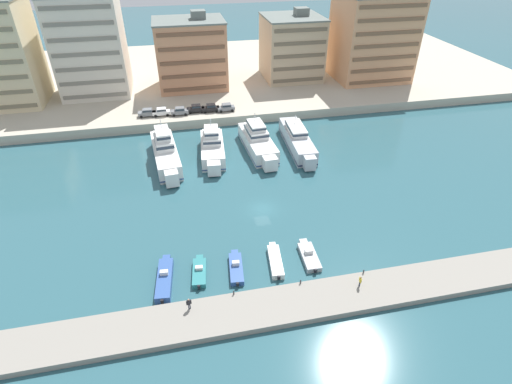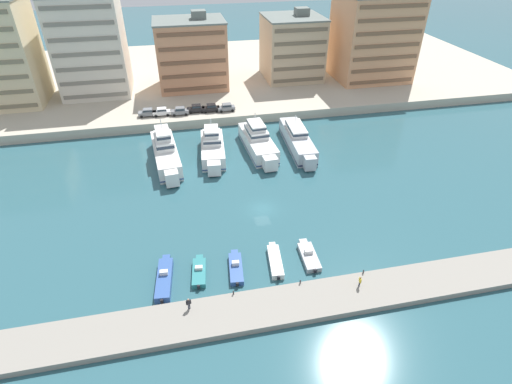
{
  "view_description": "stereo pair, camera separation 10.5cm",
  "coord_description": "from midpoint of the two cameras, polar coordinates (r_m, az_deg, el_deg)",
  "views": [
    {
      "loc": [
        -12.12,
        -52.14,
        39.88
      ],
      "look_at": [
        -0.76,
        1.56,
        2.5
      ],
      "focal_mm": 28.0,
      "sensor_mm": 36.0,
      "label": 1
    },
    {
      "loc": [
        -12.02,
        -52.17,
        39.88
      ],
      "look_at": [
        -0.76,
        1.56,
        2.5
      ],
      "focal_mm": 28.0,
      "sensor_mm": 36.0,
      "label": 2
    }
  ],
  "objects": [
    {
      "name": "ground_plane",
      "position": [
        66.76,
        0.87,
        -2.44
      ],
      "size": [
        400.0,
        400.0,
        0.0
      ],
      "primitive_type": "plane",
      "color": "#2D5B66"
    },
    {
      "name": "quay_promenade",
      "position": [
        127.43,
        -6.19,
        16.33
      ],
      "size": [
        180.0,
        70.0,
        2.15
      ],
      "primitive_type": "cube",
      "color": "#BCB29E",
      "rests_on": "ground"
    },
    {
      "name": "pier_dock",
      "position": [
        51.89,
        6.08,
        -15.5
      ],
      "size": [
        120.0,
        5.93,
        0.87
      ],
      "primitive_type": "cube",
      "color": "gray",
      "rests_on": "ground"
    },
    {
      "name": "yacht_white_far_left",
      "position": [
        80.86,
        -12.85,
        5.63
      ],
      "size": [
        5.9,
        19.61,
        8.19
      ],
      "color": "white",
      "rests_on": "ground"
    },
    {
      "name": "yacht_white_left",
      "position": [
        81.64,
        -6.28,
        6.39
      ],
      "size": [
        5.63,
        16.38,
        7.43
      ],
      "color": "white",
      "rests_on": "ground"
    },
    {
      "name": "yacht_white_mid_left",
      "position": [
        83.39,
        0.22,
        7.27
      ],
      "size": [
        5.76,
        18.55,
        7.42
      ],
      "color": "white",
      "rests_on": "ground"
    },
    {
      "name": "yacht_silver_center_left",
      "position": [
        84.98,
        5.89,
        7.43
      ],
      "size": [
        4.83,
        20.38,
        6.17
      ],
      "color": "silver",
      "rests_on": "ground"
    },
    {
      "name": "motorboat_blue_far_left",
      "position": [
        55.52,
        -12.97,
        -11.99
      ],
      "size": [
        2.58,
        8.33,
        1.66
      ],
      "color": "#33569E",
      "rests_on": "ground"
    },
    {
      "name": "motorboat_teal_left",
      "position": [
        55.8,
        -8.15,
        -11.23
      ],
      "size": [
        2.35,
        6.11,
        1.2
      ],
      "color": "teal",
      "rests_on": "ground"
    },
    {
      "name": "motorboat_blue_mid_left",
      "position": [
        55.87,
        -2.92,
        -10.76
      ],
      "size": [
        2.33,
        6.72,
        1.33
      ],
      "color": "#33569E",
      "rests_on": "ground"
    },
    {
      "name": "motorboat_white_center_left",
      "position": [
        56.77,
        2.73,
        -9.8
      ],
      "size": [
        2.34,
        7.13,
        0.89
      ],
      "color": "white",
      "rests_on": "ground"
    },
    {
      "name": "motorboat_grey_center",
      "position": [
        58.0,
        7.51,
        -9.01
      ],
      "size": [
        2.31,
        6.74,
        1.33
      ],
      "color": "#9EA3A8",
      "rests_on": "ground"
    },
    {
      "name": "car_grey_far_left",
      "position": [
        97.67,
        -15.31,
        10.93
      ],
      "size": [
        4.14,
        2.0,
        1.8
      ],
      "color": "slate",
      "rests_on": "quay_promenade"
    },
    {
      "name": "car_white_left",
      "position": [
        97.28,
        -13.4,
        11.12
      ],
      "size": [
        4.12,
        1.95,
        1.8
      ],
      "color": "white",
      "rests_on": "quay_promenade"
    },
    {
      "name": "car_grey_mid_left",
      "position": [
        96.79,
        -10.89,
        11.31
      ],
      "size": [
        4.11,
        1.94,
        1.8
      ],
      "color": "slate",
      "rests_on": "quay_promenade"
    },
    {
      "name": "car_black_center_left",
      "position": [
        97.62,
        -8.64,
        11.74
      ],
      "size": [
        4.14,
        1.99,
        1.8
      ],
      "color": "black",
      "rests_on": "quay_promenade"
    },
    {
      "name": "car_black_center",
      "position": [
        97.53,
        -6.52,
        11.89
      ],
      "size": [
        4.14,
        2.0,
        1.8
      ],
      "color": "black",
      "rests_on": "quay_promenade"
    },
    {
      "name": "car_grey_center_right",
      "position": [
        97.47,
        -4.32,
        12.0
      ],
      "size": [
        4.13,
        1.97,
        1.8
      ],
      "color": "slate",
      "rests_on": "quay_promenade"
    },
    {
      "name": "apartment_block_left",
      "position": [
        114.05,
        -22.66,
        18.81
      ],
      "size": [
        16.88,
        15.59,
        26.01
      ],
      "color": "silver",
      "rests_on": "quay_promenade"
    },
    {
      "name": "apartment_block_mid_left",
      "position": [
        112.65,
        -9.3,
        18.89
      ],
      "size": [
        18.08,
        13.84,
        19.25
      ],
      "color": "tan",
      "rests_on": "quay_promenade"
    },
    {
      "name": "apartment_block_center_left",
      "position": [
        119.41,
        5.07,
        19.88
      ],
      "size": [
        15.68,
        15.81,
        18.59
      ],
      "color": "#C6AD89",
      "rests_on": "quay_promenade"
    },
    {
      "name": "apartment_block_center",
      "position": [
        122.47,
        16.29,
        20.5
      ],
      "size": [
        20.12,
        17.35,
        24.34
      ],
      "color": "tan",
      "rests_on": "quay_promenade"
    },
    {
      "name": "pedestrian_near_edge",
      "position": [
        53.84,
        14.61,
        -12.15
      ],
      "size": [
        0.29,
        0.63,
        1.65
      ],
      "color": "#282D3D",
      "rests_on": "pier_dock"
    },
    {
      "name": "pedestrian_mid_deck",
      "position": [
        50.39,
        -9.63,
        -15.36
      ],
      "size": [
        0.64,
        0.35,
        1.71
      ],
      "color": "#282D3D",
      "rests_on": "pier_dock"
    },
    {
      "name": "bollard_west",
      "position": [
        51.81,
        -3.26,
        -14.13
      ],
      "size": [
        0.2,
        0.2,
        0.61
      ],
      "color": "#2D2D33",
      "rests_on": "pier_dock"
    },
    {
      "name": "bollard_west_mid",
      "position": [
        53.26,
        6.33,
        -12.6
      ],
      "size": [
        0.2,
        0.2,
        0.61
      ],
      "color": "#2D2D33",
      "rests_on": "pier_dock"
    },
    {
      "name": "bollard_east_mid",
      "position": [
        56.07,
        15.07,
        -10.9
      ],
      "size": [
        0.2,
        0.2,
        0.61
      ],
      "color": "#2D2D33",
      "rests_on": "pier_dock"
    }
  ]
}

